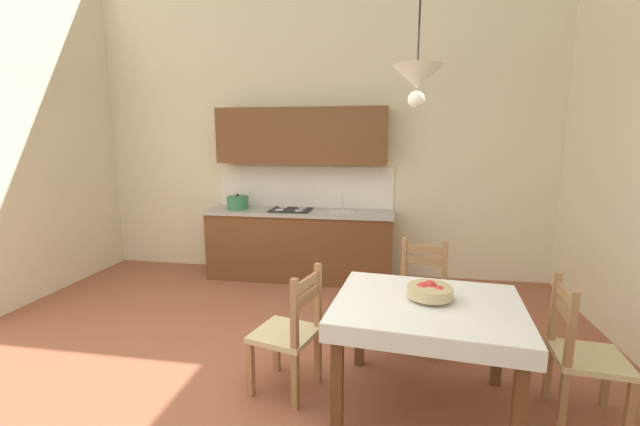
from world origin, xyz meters
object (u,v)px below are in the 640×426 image
(fruit_bowl, at_px, (430,291))
(dining_chair_window_side, at_px, (582,356))
(kitchen_cabinetry, at_px, (300,213))
(dining_table, at_px, (427,321))
(dining_chair_tv_side, at_px, (290,333))
(pendant_lamp, at_px, (417,78))
(dining_chair_kitchen_side, at_px, (420,297))

(fruit_bowl, bearing_deg, dining_chair_window_side, -0.58)
(kitchen_cabinetry, relative_size, dining_table, 1.83)
(kitchen_cabinetry, distance_m, dining_chair_tv_side, 2.57)
(fruit_bowl, bearing_deg, dining_table, -108.39)
(kitchen_cabinetry, bearing_deg, pendant_lamp, -61.61)
(dining_table, xyz_separation_m, dining_chair_kitchen_side, (0.02, 0.88, -0.18))
(dining_chair_kitchen_side, height_order, fruit_bowl, dining_chair_kitchen_side)
(dining_chair_tv_side, bearing_deg, pendant_lamp, 6.00)
(pendant_lamp, bearing_deg, kitchen_cabinetry, 118.39)
(dining_table, relative_size, dining_chair_tv_side, 1.41)
(dining_chair_tv_side, relative_size, fruit_bowl, 3.10)
(pendant_lamp, bearing_deg, fruit_bowl, -22.62)
(kitchen_cabinetry, xyz_separation_m, dining_chair_tv_side, (0.47, -2.49, -0.41))
(dining_chair_tv_side, bearing_deg, dining_chair_window_side, 0.59)
(dining_chair_tv_side, bearing_deg, dining_chair_kitchen_side, 41.98)
(dining_table, bearing_deg, dining_chair_kitchen_side, 88.96)
(dining_table, bearing_deg, kitchen_cabinetry, 119.52)
(dining_chair_window_side, bearing_deg, pendant_lamp, 176.55)
(dining_table, height_order, pendant_lamp, pendant_lamp)
(kitchen_cabinetry, bearing_deg, dining_chair_window_side, -45.73)
(dining_chair_kitchen_side, bearing_deg, pendant_lamp, -99.97)
(fruit_bowl, bearing_deg, dining_chair_kitchen_side, 89.99)
(dining_table, bearing_deg, dining_chair_window_side, 2.20)
(kitchen_cabinetry, xyz_separation_m, dining_chair_window_side, (2.41, -2.47, -0.41))
(dining_chair_window_side, distance_m, fruit_bowl, 1.04)
(dining_chair_tv_side, height_order, dining_chair_window_side, same)
(kitchen_cabinetry, relative_size, dining_chair_tv_side, 2.59)
(dining_chair_kitchen_side, distance_m, pendant_lamp, 1.92)
(dining_chair_tv_side, height_order, dining_chair_kitchen_side, same)
(dining_chair_tv_side, xyz_separation_m, dining_chair_kitchen_side, (0.96, 0.87, 0.00))
(dining_chair_tv_side, bearing_deg, kitchen_cabinetry, 100.75)
(fruit_bowl, bearing_deg, kitchen_cabinetry, 120.27)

